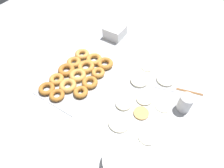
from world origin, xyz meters
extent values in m
plane|color=#B2B5BA|center=(0.00, 0.00, 0.00)|extent=(3.00, 3.00, 0.00)
cylinder|color=silver|center=(-0.18, 0.15, 0.01)|extent=(0.11, 0.11, 0.01)
cylinder|color=beige|center=(0.23, 0.05, 0.01)|extent=(0.12, 0.12, 0.01)
cylinder|color=beige|center=(0.00, 0.21, 0.00)|extent=(0.09, 0.09, 0.01)
cylinder|color=silver|center=(-0.09, 0.01, 0.01)|extent=(0.11, 0.11, 0.02)
cylinder|color=silver|center=(0.22, 0.22, 0.01)|extent=(0.10, 0.10, 0.01)
cylinder|color=beige|center=(0.02, 0.10, 0.01)|extent=(0.10, 0.10, 0.01)
cylinder|color=tan|center=(0.11, 0.13, 0.01)|extent=(0.09, 0.09, 0.01)
cylinder|color=beige|center=(0.11, 0.01, 0.01)|extent=(0.09, 0.09, 0.01)
cylinder|color=beige|center=(-0.23, 0.00, 0.00)|extent=(0.08, 0.08, 0.01)
cube|color=#ADAFB5|center=(0.09, -0.33, 0.00)|extent=(0.48, 0.31, 0.01)
torus|color=#D19347|center=(-0.08, -0.43, 0.02)|extent=(0.10, 0.10, 0.03)
torus|color=#C68438|center=(0.01, -0.43, 0.02)|extent=(0.09, 0.09, 0.03)
torus|color=#AD6B28|center=(0.09, -0.43, 0.02)|extent=(0.11, 0.11, 0.03)
torus|color=#C68438|center=(0.18, -0.42, 0.02)|extent=(0.09, 0.09, 0.03)
torus|color=#AD6B28|center=(0.27, -0.42, 0.02)|extent=(0.10, 0.10, 0.03)
torus|color=#C68438|center=(-0.09, -0.33, 0.02)|extent=(0.11, 0.11, 0.03)
torus|color=#C68438|center=(0.00, -0.33, 0.02)|extent=(0.11, 0.11, 0.03)
torus|color=#D19347|center=(0.09, -0.33, 0.02)|extent=(0.11, 0.11, 0.03)
torus|color=#D19347|center=(0.19, -0.33, 0.02)|extent=(0.10, 0.10, 0.03)
torus|color=#AD6B28|center=(0.27, -0.34, 0.02)|extent=(0.09, 0.09, 0.02)
torus|color=#B7752D|center=(-0.09, -0.25, 0.02)|extent=(0.11, 0.11, 0.03)
torus|color=#C68438|center=(0.00, -0.24, 0.02)|extent=(0.09, 0.09, 0.03)
torus|color=#B7752D|center=(0.09, -0.24, 0.02)|extent=(0.10, 0.10, 0.03)
torus|color=#B7752D|center=(0.18, -0.24, 0.02)|extent=(0.09, 0.09, 0.03)
cylinder|color=white|center=(0.40, 0.19, 0.03)|extent=(0.21, 0.21, 0.07)
cube|color=white|center=(-0.40, -0.36, 0.01)|extent=(0.14, 0.14, 0.03)
cube|color=white|center=(-0.40, -0.36, 0.04)|extent=(0.14, 0.14, 0.03)
cube|color=white|center=(-0.40, -0.36, 0.07)|extent=(0.14, 0.14, 0.03)
cylinder|color=white|center=(-0.05, 0.31, 0.05)|extent=(0.08, 0.08, 0.10)
cube|color=brown|center=(-0.18, 0.30, 0.00)|extent=(0.05, 0.16, 0.01)
cube|color=#A8A8AD|center=(-0.14, 0.17, 0.00)|extent=(0.09, 0.14, 0.01)
camera|label=1|loc=(0.68, 0.30, 0.95)|focal=32.00mm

